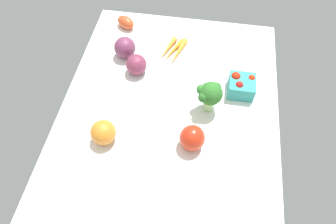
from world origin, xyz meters
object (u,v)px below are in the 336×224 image
(heirloom_tomato_orange, at_px, (103,132))
(broccoli_head, at_px, (210,94))
(red_onion_center, at_px, (136,65))
(roma_tomato, at_px, (126,22))
(carrot_bunch, at_px, (173,50))
(berry_basket, at_px, (241,85))
(red_onion_near_basket, at_px, (125,48))
(bell_pepper_red, at_px, (192,138))

(heirloom_tomato_orange, relative_size, broccoli_head, 0.67)
(red_onion_center, xyz_separation_m, roma_tomato, (0.24, 0.10, -0.01))
(red_onion_center, bearing_deg, carrot_bunch, -44.71)
(heirloom_tomato_orange, relative_size, carrot_bunch, 0.55)
(heirloom_tomato_orange, height_order, berry_basket, heirloom_tomato_orange)
(heirloom_tomato_orange, distance_m, red_onion_near_basket, 0.38)
(carrot_bunch, height_order, red_onion_near_basket, red_onion_near_basket)
(red_onion_center, bearing_deg, berry_basket, -95.01)
(red_onion_near_basket, bearing_deg, roma_tomato, 13.01)
(carrot_bunch, bearing_deg, broccoli_head, -147.38)
(heirloom_tomato_orange, xyz_separation_m, red_onion_center, (0.30, -0.04, -0.00))
(red_onion_near_basket, distance_m, bell_pepper_red, 0.47)
(berry_basket, bearing_deg, red_onion_center, 84.99)
(carrot_bunch, bearing_deg, berry_basket, -120.23)
(bell_pepper_red, bearing_deg, red_onion_center, 40.55)
(red_onion_center, distance_m, roma_tomato, 0.26)
(heirloom_tomato_orange, height_order, broccoli_head, broccoli_head)
(heirloom_tomato_orange, xyz_separation_m, carrot_bunch, (0.43, -0.16, -0.03))
(red_onion_center, distance_m, carrot_bunch, 0.17)
(carrot_bunch, distance_m, red_onion_near_basket, 0.19)
(carrot_bunch, height_order, bell_pepper_red, bell_pepper_red)
(berry_basket, height_order, red_onion_near_basket, red_onion_near_basket)
(red_onion_center, distance_m, red_onion_near_basket, 0.10)
(berry_basket, xyz_separation_m, broccoli_head, (-0.09, 0.11, 0.04))
(red_onion_center, height_order, berry_basket, red_onion_center)
(red_onion_center, xyz_separation_m, berry_basket, (-0.03, -0.39, -0.01))
(red_onion_near_basket, bearing_deg, broccoli_head, -120.86)
(roma_tomato, relative_size, broccoli_head, 0.66)
(berry_basket, bearing_deg, heirloom_tomato_orange, 122.08)
(broccoli_head, bearing_deg, berry_basket, -49.59)
(red_onion_center, relative_size, red_onion_near_basket, 0.93)
(red_onion_center, xyz_separation_m, bell_pepper_red, (-0.28, -0.24, 0.01))
(heirloom_tomato_orange, bearing_deg, red_onion_near_basket, 3.17)
(red_onion_center, relative_size, broccoli_head, 0.63)
(heirloom_tomato_orange, xyz_separation_m, bell_pepper_red, (0.02, -0.28, 0.00))
(red_onion_center, distance_m, bell_pepper_red, 0.37)
(red_onion_center, relative_size, berry_basket, 0.86)
(heirloom_tomato_orange, bearing_deg, carrot_bunch, -20.82)
(roma_tomato, distance_m, red_onion_near_basket, 0.17)
(carrot_bunch, bearing_deg, red_onion_near_basket, 103.63)
(heirloom_tomato_orange, distance_m, carrot_bunch, 0.46)
(berry_basket, distance_m, red_onion_near_basket, 0.47)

